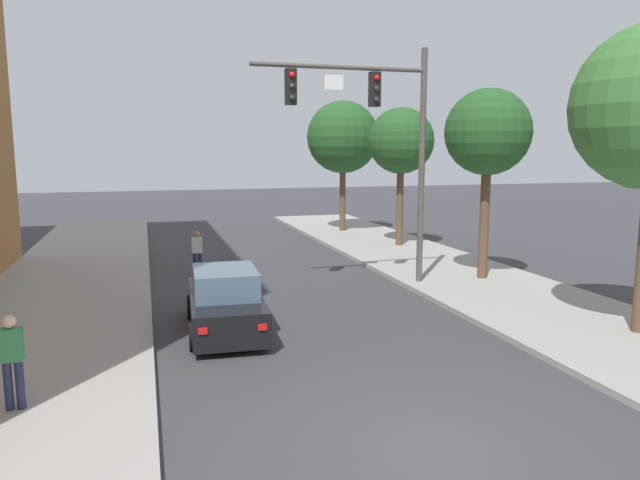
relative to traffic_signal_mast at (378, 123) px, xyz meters
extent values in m
plane|color=#38383D|center=(-3.04, -9.93, -5.30)|extent=(120.00, 120.00, 0.00)
cylinder|color=#514C47|center=(1.56, 0.01, -1.40)|extent=(0.20, 0.20, 7.50)
cylinder|color=#514C47|center=(-1.22, 0.01, 1.65)|extent=(5.57, 0.14, 0.14)
cube|color=black|center=(-0.11, 0.01, 1.03)|extent=(0.32, 0.28, 1.05)
sphere|color=red|center=(-0.11, -0.14, 1.36)|extent=(0.18, 0.18, 0.18)
sphere|color=#2D2823|center=(-0.11, -0.14, 1.03)|extent=(0.18, 0.18, 0.18)
sphere|color=#2D2823|center=(-0.11, -0.14, 0.70)|extent=(0.18, 0.18, 0.18)
cube|color=black|center=(-2.78, 0.01, 1.03)|extent=(0.32, 0.28, 1.05)
sphere|color=red|center=(-2.78, -0.14, 1.36)|extent=(0.18, 0.18, 0.18)
sphere|color=#2D2823|center=(-2.78, -0.14, 1.03)|extent=(0.18, 0.18, 0.18)
sphere|color=#2D2823|center=(-2.78, -0.14, 0.70)|extent=(0.18, 0.18, 0.18)
cube|color=white|center=(-1.45, -0.01, 1.20)|extent=(0.60, 0.03, 0.44)
cube|color=black|center=(-5.28, -3.17, -4.74)|extent=(1.92, 4.29, 0.80)
cube|color=slate|center=(-5.29, -3.32, -4.02)|extent=(1.61, 2.08, 0.64)
cylinder|color=black|center=(-6.02, -1.82, -4.98)|extent=(0.25, 0.65, 0.64)
cylinder|color=black|center=(-4.40, -1.91, -4.98)|extent=(0.25, 0.65, 0.64)
cylinder|color=black|center=(-6.16, -4.42, -4.98)|extent=(0.25, 0.65, 0.64)
cylinder|color=black|center=(-4.54, -4.51, -4.98)|extent=(0.25, 0.65, 0.64)
cube|color=red|center=(-6.03, -5.25, -4.62)|extent=(0.20, 0.05, 0.14)
cube|color=red|center=(-4.76, -5.32, -4.62)|extent=(0.20, 0.05, 0.14)
cylinder|color=#232847|center=(-9.41, -7.03, -4.72)|extent=(0.14, 0.14, 0.85)
cylinder|color=#232847|center=(-9.23, -7.03, -4.72)|extent=(0.14, 0.14, 0.85)
cube|color=#337F47|center=(-9.32, -7.03, -4.02)|extent=(0.36, 0.22, 0.56)
sphere|color=beige|center=(-9.32, -7.03, -3.62)|extent=(0.22, 0.22, 0.22)
cylinder|color=#232847|center=(-5.48, 3.54, -4.87)|extent=(0.14, 0.14, 0.85)
cylinder|color=#232847|center=(-5.30, 3.54, -4.87)|extent=(0.14, 0.14, 0.85)
cube|color=silver|center=(-5.39, 3.54, -4.17)|extent=(0.36, 0.22, 0.56)
sphere|color=#9E7051|center=(-5.39, 3.54, -3.77)|extent=(0.22, 0.22, 0.22)
cylinder|color=brown|center=(3.86, -0.14, -3.23)|extent=(0.32, 0.32, 3.84)
sphere|color=#235123|center=(3.86, -0.14, -0.24)|extent=(2.85, 2.85, 2.85)
cylinder|color=brown|center=(4.04, 7.17, -3.34)|extent=(0.32, 0.32, 3.62)
sphere|color=#235123|center=(4.04, 7.17, -0.42)|extent=(2.96, 2.96, 2.96)
cylinder|color=brown|center=(3.11, 12.58, -3.37)|extent=(0.32, 0.32, 3.55)
sphere|color=#235123|center=(3.11, 12.58, -0.16)|extent=(3.82, 3.82, 3.82)
camera|label=1|loc=(-7.08, -17.53, -0.81)|focal=33.19mm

